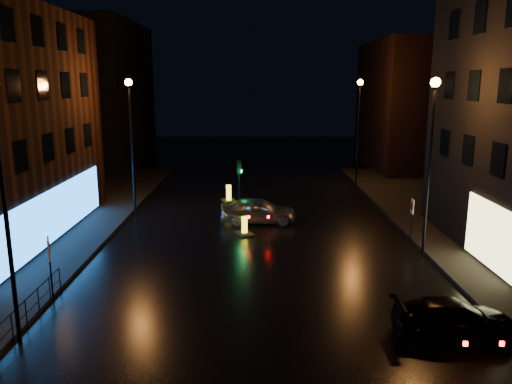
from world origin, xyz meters
TOP-DOWN VIEW (x-y plane):
  - ground at (0.00, 0.00)m, footprint 120.00×120.00m
  - building_far_left at (-16.00, 35.00)m, footprint 8.00×16.00m
  - building_far_right at (15.00, 32.00)m, footprint 8.00×14.00m
  - street_lamp_lnear at (-7.80, -2.00)m, footprint 0.44×0.44m
  - street_lamp_lfar at (-7.80, 14.00)m, footprint 0.44×0.44m
  - street_lamp_rnear at (7.80, 6.00)m, footprint 0.44×0.44m
  - street_lamp_rfar at (7.80, 22.00)m, footprint 0.44×0.44m
  - traffic_signal at (-1.20, 14.00)m, footprint 1.40×2.40m
  - guard_railing at (-8.00, -1.00)m, footprint 0.05×6.04m
  - silver_hatchback at (-0.03, 11.91)m, footprint 4.43×1.81m
  - dark_sedan at (6.31, -1.52)m, footprint 4.01×1.65m
  - bollard_near at (-0.79, 9.56)m, footprint 1.17×1.37m
  - bollard_far at (-2.03, 17.21)m, footprint 1.18×1.53m
  - road_sign_left at (-7.90, 1.00)m, footprint 0.27×0.59m
  - road_sign_right at (7.86, 8.15)m, footprint 0.11×0.56m

SIDE VIEW (x-z plane):
  - ground at x=0.00m, z-range 0.00..0.00m
  - bollard_near at x=-0.79m, z-range -0.28..0.73m
  - bollard_far at x=-2.03m, z-range -0.34..0.86m
  - traffic_signal at x=-1.20m, z-range -1.22..2.23m
  - dark_sedan at x=6.31m, z-range 0.00..1.16m
  - guard_railing at x=-8.00m, z-range 0.24..1.24m
  - silver_hatchback at x=-0.03m, z-range 0.00..1.51m
  - road_sign_right at x=7.86m, z-range 0.57..2.88m
  - road_sign_left at x=-7.90m, z-range 0.63..3.15m
  - street_lamp_lnear at x=-7.80m, z-range 1.38..9.75m
  - street_lamp_lfar at x=-7.80m, z-range 1.38..9.75m
  - street_lamp_rnear at x=7.80m, z-range 1.38..9.75m
  - street_lamp_rfar at x=7.80m, z-range 1.38..9.75m
  - building_far_right at x=15.00m, z-range 0.00..12.00m
  - building_far_left at x=-16.00m, z-range 0.00..14.00m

